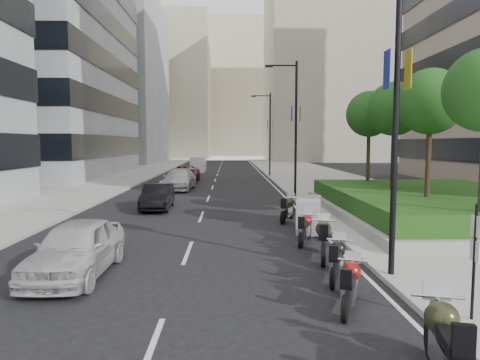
{
  "coord_description": "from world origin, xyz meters",
  "views": [
    {
      "loc": [
        -0.08,
        -10.23,
        3.7
      ],
      "look_at": [
        0.4,
        9.19,
        2.0
      ],
      "focal_mm": 32.0,
      "sensor_mm": 36.0,
      "label": 1
    }
  ],
  "objects_px": {
    "parking_sign": "(474,256)",
    "car_a": "(76,248)",
    "motorcycle_2": "(337,260)",
    "motorcycle_6": "(288,209)",
    "delivery_van": "(198,165)",
    "motorcycle_5": "(309,215)",
    "car_d": "(184,174)",
    "motorcycle_1": "(350,285)",
    "lamp_post_2": "(269,130)",
    "car_b": "(158,197)",
    "motorcycle_4": "(305,229)",
    "motorcycle_3": "(323,239)",
    "motorcycle_0": "(445,344)",
    "car_c": "(179,179)",
    "lamp_post_0": "(391,90)",
    "lamp_post_1": "(294,122)"
  },
  "relations": [
    {
      "from": "lamp_post_2",
      "to": "motorcycle_0",
      "type": "xyz_separation_m",
      "value": [
        -0.95,
        -40.07,
        -4.41
      ]
    },
    {
      "from": "lamp_post_2",
      "to": "motorcycle_3",
      "type": "xyz_separation_m",
      "value": [
        -1.23,
        -32.88,
        -4.44
      ]
    },
    {
      "from": "car_c",
      "to": "delivery_van",
      "type": "xyz_separation_m",
      "value": [
        0.02,
        20.62,
        0.1
      ]
    },
    {
      "from": "lamp_post_2",
      "to": "car_c",
      "type": "xyz_separation_m",
      "value": [
        -8.22,
        -12.52,
        -4.27
      ]
    },
    {
      "from": "lamp_post_0",
      "to": "motorcycle_3",
      "type": "bearing_deg",
      "value": 120.23
    },
    {
      "from": "lamp_post_0",
      "to": "car_c",
      "type": "distance_m",
      "value": 24.31
    },
    {
      "from": "motorcycle_0",
      "to": "motorcycle_4",
      "type": "relative_size",
      "value": 1.25
    },
    {
      "from": "motorcycle_4",
      "to": "car_d",
      "type": "relative_size",
      "value": 0.35
    },
    {
      "from": "motorcycle_0",
      "to": "car_c",
      "type": "relative_size",
      "value": 0.44
    },
    {
      "from": "car_b",
      "to": "delivery_van",
      "type": "xyz_separation_m",
      "value": [
        0.04,
        30.63,
        0.2
      ]
    },
    {
      "from": "car_a",
      "to": "delivery_van",
      "type": "relative_size",
      "value": 0.99
    },
    {
      "from": "car_a",
      "to": "car_c",
      "type": "xyz_separation_m",
      "value": [
        0.28,
        21.92,
        0.02
      ]
    },
    {
      "from": "car_c",
      "to": "lamp_post_1",
      "type": "bearing_deg",
      "value": -30.0
    },
    {
      "from": "delivery_van",
      "to": "car_d",
      "type": "bearing_deg",
      "value": -90.51
    },
    {
      "from": "motorcycle_3",
      "to": "motorcycle_4",
      "type": "bearing_deg",
      "value": 17.46
    },
    {
      "from": "lamp_post_0",
      "to": "car_d",
      "type": "bearing_deg",
      "value": 106.35
    },
    {
      "from": "motorcycle_0",
      "to": "car_d",
      "type": "height_order",
      "value": "car_d"
    },
    {
      "from": "car_c",
      "to": "motorcycle_3",
      "type": "bearing_deg",
      "value": -67.38
    },
    {
      "from": "motorcycle_2",
      "to": "motorcycle_6",
      "type": "xyz_separation_m",
      "value": [
        -0.14,
        8.65,
        0.04
      ]
    },
    {
      "from": "motorcycle_0",
      "to": "car_c",
      "type": "xyz_separation_m",
      "value": [
        -7.26,
        27.55,
        0.15
      ]
    },
    {
      "from": "motorcycle_6",
      "to": "delivery_van",
      "type": "distance_m",
      "value": 35.11
    },
    {
      "from": "motorcycle_5",
      "to": "car_d",
      "type": "relative_size",
      "value": 0.44
    },
    {
      "from": "lamp_post_1",
      "to": "motorcycle_5",
      "type": "relative_size",
      "value": 3.66
    },
    {
      "from": "motorcycle_2",
      "to": "motorcycle_3",
      "type": "height_order",
      "value": "motorcycle_3"
    },
    {
      "from": "lamp_post_0",
      "to": "motorcycle_6",
      "type": "bearing_deg",
      "value": 99.73
    },
    {
      "from": "motorcycle_3",
      "to": "car_c",
      "type": "bearing_deg",
      "value": 30.93
    },
    {
      "from": "delivery_van",
      "to": "parking_sign",
      "type": "bearing_deg",
      "value": -78.65
    },
    {
      "from": "parking_sign",
      "to": "car_a",
      "type": "xyz_separation_m",
      "value": [
        -9.15,
        3.56,
        -0.68
      ]
    },
    {
      "from": "car_a",
      "to": "motorcycle_3",
      "type": "bearing_deg",
      "value": 12.68
    },
    {
      "from": "parking_sign",
      "to": "motorcycle_2",
      "type": "distance_m",
      "value": 3.7
    },
    {
      "from": "motorcycle_2",
      "to": "delivery_van",
      "type": "height_order",
      "value": "delivery_van"
    },
    {
      "from": "motorcycle_2",
      "to": "motorcycle_4",
      "type": "bearing_deg",
      "value": 22.17
    },
    {
      "from": "lamp_post_1",
      "to": "motorcycle_4",
      "type": "height_order",
      "value": "lamp_post_1"
    },
    {
      "from": "car_d",
      "to": "motorcycle_4",
      "type": "bearing_deg",
      "value": -73.95
    },
    {
      "from": "motorcycle_2",
      "to": "delivery_van",
      "type": "distance_m",
      "value": 43.66
    },
    {
      "from": "car_c",
      "to": "car_d",
      "type": "height_order",
      "value": "car_c"
    },
    {
      "from": "motorcycle_0",
      "to": "car_a",
      "type": "xyz_separation_m",
      "value": [
        -7.54,
        5.63,
        0.12
      ]
    },
    {
      "from": "motorcycle_6",
      "to": "motorcycle_1",
      "type": "bearing_deg",
      "value": -157.34
    },
    {
      "from": "motorcycle_4",
      "to": "car_b",
      "type": "distance_m",
      "value": 10.67
    },
    {
      "from": "lamp_post_2",
      "to": "motorcycle_6",
      "type": "relative_size",
      "value": 4.36
    },
    {
      "from": "motorcycle_3",
      "to": "motorcycle_6",
      "type": "distance_m",
      "value": 6.52
    },
    {
      "from": "motorcycle_0",
      "to": "delivery_van",
      "type": "height_order",
      "value": "delivery_van"
    },
    {
      "from": "motorcycle_0",
      "to": "motorcycle_6",
      "type": "xyz_separation_m",
      "value": [
        -0.53,
        13.7,
        -0.07
      ]
    },
    {
      "from": "motorcycle_3",
      "to": "motorcycle_5",
      "type": "relative_size",
      "value": 0.94
    },
    {
      "from": "motorcycle_6",
      "to": "car_d",
      "type": "distance_m",
      "value": 21.32
    },
    {
      "from": "motorcycle_3",
      "to": "car_c",
      "type": "xyz_separation_m",
      "value": [
        -6.98,
        20.36,
        0.18
      ]
    },
    {
      "from": "lamp_post_2",
      "to": "car_d",
      "type": "bearing_deg",
      "value": -143.62
    },
    {
      "from": "motorcycle_5",
      "to": "car_a",
      "type": "relative_size",
      "value": 0.54
    },
    {
      "from": "motorcycle_4",
      "to": "car_b",
      "type": "height_order",
      "value": "car_b"
    },
    {
      "from": "parking_sign",
      "to": "motorcycle_4",
      "type": "height_order",
      "value": "parking_sign"
    }
  ]
}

